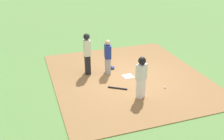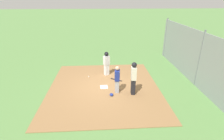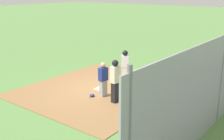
{
  "view_description": "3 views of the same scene",
  "coord_description": "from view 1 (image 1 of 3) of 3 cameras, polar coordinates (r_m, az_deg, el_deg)",
  "views": [
    {
      "loc": [
        9.69,
        -4.03,
        5.19
      ],
      "look_at": [
        0.51,
        -0.91,
        0.7
      ],
      "focal_mm": 43.02,
      "sensor_mm": 36.0,
      "label": 1
    },
    {
      "loc": [
        -9.24,
        0.11,
        5.03
      ],
      "look_at": [
        0.44,
        -0.5,
        0.94
      ],
      "focal_mm": 28.18,
      "sensor_mm": 36.0,
      "label": 2
    },
    {
      "loc": [
        -9.78,
        -8.3,
        4.65
      ],
      "look_at": [
        0.45,
        -0.4,
        0.95
      ],
      "focal_mm": 45.25,
      "sensor_mm": 36.0,
      "label": 3
    }
  ],
  "objects": [
    {
      "name": "ground_plane",
      "position": [
        11.71,
        3.41,
        -1.52
      ],
      "size": [
        140.0,
        140.0,
        0.0
      ],
      "primitive_type": "plane",
      "color": "#5B8947"
    },
    {
      "name": "baseball",
      "position": [
        10.93,
        11.17,
        -3.65
      ],
      "size": [
        0.07,
        0.07,
        0.07
      ],
      "primitive_type": "sphere",
      "color": "white",
      "rests_on": "dirt_infield"
    },
    {
      "name": "runner",
      "position": [
        9.75,
        6.26,
        -1.07
      ],
      "size": [
        0.42,
        0.46,
        1.63
      ],
      "rotation": [
        0.0,
        0.0,
        3.69
      ],
      "color": "silver",
      "rests_on": "dirt_infield"
    },
    {
      "name": "catcher_mask",
      "position": [
        12.39,
        0.07,
        0.52
      ],
      "size": [
        0.24,
        0.2,
        0.12
      ],
      "primitive_type": "ellipsoid",
      "color": "navy",
      "rests_on": "dirt_infield"
    },
    {
      "name": "umpire",
      "position": [
        11.61,
        -5.3,
        3.65
      ],
      "size": [
        0.39,
        0.28,
        1.85
      ],
      "rotation": [
        0.0,
        0.0,
        1.52
      ],
      "color": "black",
      "rests_on": "dirt_infield"
    },
    {
      "name": "baseball_bat",
      "position": [
        10.69,
        1.21,
        -3.86
      ],
      "size": [
        0.48,
        0.69,
        0.06
      ],
      "primitive_type": "cylinder",
      "rotation": [
        0.0,
        1.57,
        0.99
      ],
      "color": "black",
      "rests_on": "dirt_infield"
    },
    {
      "name": "dirt_infield",
      "position": [
        11.71,
        3.41,
        -1.46
      ],
      "size": [
        7.2,
        6.4,
        0.03
      ],
      "primitive_type": "cube",
      "color": "olive",
      "rests_on": "ground_plane"
    },
    {
      "name": "home_plate",
      "position": [
        11.69,
        3.42,
        -1.35
      ],
      "size": [
        0.47,
        0.47,
        0.02
      ],
      "primitive_type": "cube",
      "rotation": [
        0.0,
        0.0,
        0.07
      ],
      "color": "white",
      "rests_on": "dirt_infield"
    },
    {
      "name": "catcher",
      "position": [
        11.67,
        -0.91,
        2.89
      ],
      "size": [
        0.42,
        0.32,
        1.56
      ],
      "rotation": [
        0.0,
        0.0,
        1.41
      ],
      "color": "#9E9EA3",
      "rests_on": "dirt_infield"
    }
  ]
}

